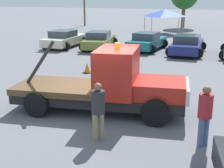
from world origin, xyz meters
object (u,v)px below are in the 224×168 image
person_at_hood (98,108)px  traffic_cone (87,68)px  person_near_truck (205,112)px  parked_car_olive (99,40)px  tow_truck (109,86)px  parked_car_navy (187,45)px  canopy_tent_blue (165,13)px  parked_car_teal (147,41)px  parked_car_cream (64,39)px

person_at_hood → traffic_cone: 8.10m
person_near_truck → parked_car_olive: 16.49m
tow_truck → parked_car_navy: 12.51m
person_near_truck → canopy_tent_blue: canopy_tent_blue is taller
canopy_tent_blue → parked_car_teal: bearing=-87.0°
parked_car_navy → traffic_cone: parked_car_navy is taller
parked_car_teal → parked_car_navy: same height
person_at_hood → parked_car_navy: (0.89, 14.70, -0.34)m
person_near_truck → person_at_hood: person_near_truck is taller
person_near_truck → traffic_cone: 9.24m
parked_car_navy → parked_car_olive: bearing=90.4°
person_at_hood → parked_car_navy: 14.73m
parked_car_navy → canopy_tent_blue: size_ratio=1.35×
parked_car_cream → parked_car_navy: same height
person_at_hood → canopy_tent_blue: (-2.66, 25.54, 1.18)m
person_near_truck → traffic_cone: (-6.39, 6.63, -0.75)m
person_near_truck → parked_car_olive: size_ratio=0.35×
tow_truck → parked_car_cream: tow_truck is taller
canopy_tent_blue → traffic_cone: 18.40m
parked_car_teal → person_near_truck: bearing=-154.2°
parked_car_cream → person_near_truck: bearing=-140.4°
person_near_truck → parked_car_teal: size_ratio=0.39×
parked_car_teal → traffic_cone: (-1.40, -8.01, -0.39)m
traffic_cone → parked_car_teal: bearing=80.1°
parked_car_cream → parked_car_navy: 9.52m
parked_car_olive → tow_truck: bearing=-166.9°
person_near_truck → parked_car_navy: size_ratio=0.37×
parked_car_cream → parked_car_navy: size_ratio=0.95×
parked_car_olive → traffic_cone: 7.77m
tow_truck → canopy_tent_blue: size_ratio=1.81×
person_at_hood → parked_car_olive: 15.78m
parked_car_cream → parked_car_teal: (6.50, 0.83, -0.00)m
person_at_hood → parked_car_teal: bearing=-44.8°
tow_truck → traffic_cone: 5.89m
person_near_truck → parked_car_navy: bearing=134.2°
parked_car_olive → parked_car_navy: (6.64, 0.01, 0.00)m
tow_truck → person_near_truck: size_ratio=3.65×
canopy_tent_blue → traffic_cone: (-0.87, -18.28, -1.92)m
parked_car_cream → parked_car_navy: (9.52, 0.26, 0.00)m
canopy_tent_blue → person_near_truck: bearing=-77.5°
parked_car_navy → canopy_tent_blue: canopy_tent_blue is taller
person_at_hood → parked_car_teal: (-2.13, 15.27, -0.35)m
tow_truck → parked_car_navy: size_ratio=1.33×
tow_truck → person_at_hood: bearing=-85.8°
parked_car_cream → traffic_cone: (5.10, -7.18, -0.39)m
tow_truck → person_at_hood: tow_truck is taller
person_near_truck → parked_car_navy: 14.21m
parked_car_cream → traffic_cone: parked_car_cream is taller
parked_car_teal → parked_car_navy: size_ratio=0.93×
tow_truck → parked_car_teal: bearing=89.5°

